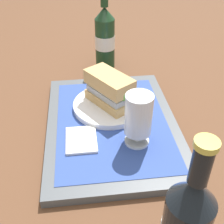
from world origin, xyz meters
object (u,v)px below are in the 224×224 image
at_px(plate, 110,105).
at_px(beer_glass, 138,118).
at_px(second_bottle, 105,38).
at_px(sandwich, 111,90).

distance_m(plate, beer_glass, 0.16).
relative_size(beer_glass, second_bottle, 0.47).
bearing_deg(sandwich, beer_glass, -16.35).
relative_size(plate, sandwich, 1.32).
relative_size(plate, second_bottle, 0.71).
relative_size(sandwich, second_bottle, 0.54).
bearing_deg(beer_glass, sandwich, -162.67).
relative_size(sandwich, beer_glass, 1.15).
xyz_separation_m(plate, second_bottle, (-0.27, 0.01, 0.08)).
xyz_separation_m(plate, beer_glass, (0.14, 0.04, 0.06)).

